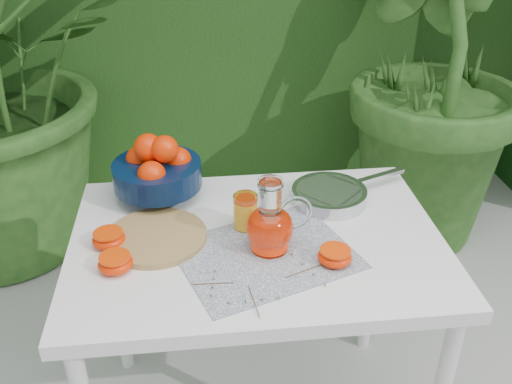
{
  "coord_description": "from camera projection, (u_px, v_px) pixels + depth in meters",
  "views": [
    {
      "loc": [
        -0.16,
        -1.22,
        1.63
      ],
      "look_at": [
        -0.01,
        0.06,
        0.88
      ],
      "focal_mm": 40.0,
      "sensor_mm": 36.0,
      "label": 1
    }
  ],
  "objects": [
    {
      "name": "fruit_bowl",
      "position": [
        157.0,
        169.0,
        1.68
      ],
      "size": [
        0.3,
        0.3,
        0.21
      ],
      "color": "black",
      "rests_on": "white_table"
    },
    {
      "name": "juice_tumbler",
      "position": [
        246.0,
        212.0,
        1.55
      ],
      "size": [
        0.09,
        0.09,
        0.1
      ],
      "color": "white",
      "rests_on": "white_table"
    },
    {
      "name": "placemat",
      "position": [
        266.0,
        254.0,
        1.47
      ],
      "size": [
        0.52,
        0.46,
        0.0
      ],
      "primitive_type": "cube",
      "rotation": [
        0.0,
        0.0,
        0.35
      ],
      "color": "#0C1D45",
      "rests_on": "white_table"
    },
    {
      "name": "cutting_board",
      "position": [
        156.0,
        237.0,
        1.52
      ],
      "size": [
        0.3,
        0.3,
        0.02
      ],
      "primitive_type": "cylinder",
      "rotation": [
        0.0,
        0.0,
        0.14
      ],
      "color": "olive",
      "rests_on": "white_table"
    },
    {
      "name": "orange_halves",
      "position": [
        186.0,
        252.0,
        1.44
      ],
      "size": [
        0.66,
        0.23,
        0.04
      ],
      "color": "#F12802",
      "rests_on": "white_table"
    },
    {
      "name": "saute_pan",
      "position": [
        330.0,
        194.0,
        1.69
      ],
      "size": [
        0.41,
        0.29,
        0.04
      ],
      "color": "#B7B7BC",
      "rests_on": "white_table"
    },
    {
      "name": "juice_pitcher",
      "position": [
        271.0,
        226.0,
        1.45
      ],
      "size": [
        0.18,
        0.13,
        0.2
      ],
      "color": "white",
      "rests_on": "white_table"
    },
    {
      "name": "potted_plant_right",
      "position": [
        427.0,
        57.0,
        2.52
      ],
      "size": [
        2.22,
        2.22,
        1.75
      ],
      "primitive_type": "imported",
      "rotation": [
        0.0,
        0.0,
        1.9
      ],
      "color": "#244F1B",
      "rests_on": "ground"
    },
    {
      "name": "white_table",
      "position": [
        257.0,
        261.0,
        1.58
      ],
      "size": [
        1.0,
        0.7,
        0.75
      ],
      "color": "white",
      "rests_on": "ground"
    },
    {
      "name": "thyme_sprigs",
      "position": [
        261.0,
        283.0,
        1.36
      ],
      "size": [
        0.35,
        0.22,
        0.01
      ],
      "color": "brown",
      "rests_on": "white_table"
    }
  ]
}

